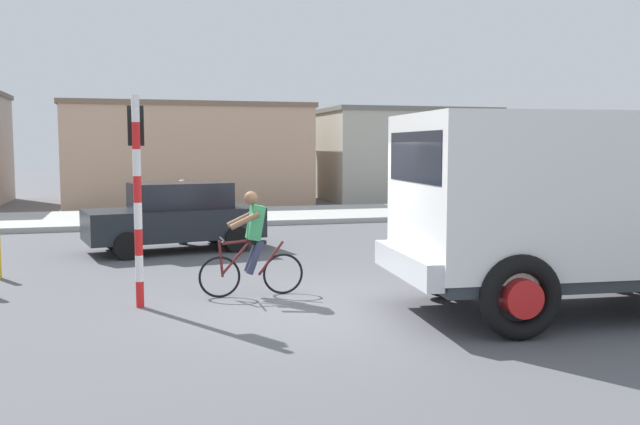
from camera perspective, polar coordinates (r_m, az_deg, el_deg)
ground_plane at (r=10.59m, az=-0.94°, el=-7.85°), size 120.00×120.00×0.00m
sidewalk_far at (r=23.58m, az=-9.14°, el=-0.34°), size 80.00×5.00×0.16m
truck_foreground at (r=10.82m, az=20.71°, el=1.02°), size 5.59×3.14×2.90m
cyclist at (r=11.31m, az=-5.62°, el=-2.57°), size 1.73×0.50×1.72m
traffic_light_pole at (r=10.77m, az=-14.87°, el=3.30°), size 0.24×0.43×3.20m
car_red_near at (r=16.49m, az=-11.80°, el=-0.29°), size 4.25×2.43×1.60m
pedestrian_near_kerb at (r=17.57m, az=-11.27°, el=0.16°), size 0.34×0.22×1.62m
building_mid_block at (r=30.69m, az=-10.88°, el=4.79°), size 10.17×6.03×4.24m
building_corner_right at (r=33.22m, az=6.40°, el=4.83°), size 7.66×6.61×4.16m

